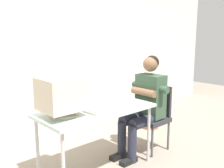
# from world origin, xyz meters

# --- Properties ---
(wall_back) EXTENTS (8.00, 0.10, 3.00)m
(wall_back) POSITION_xyz_m (0.30, 1.40, 1.50)
(wall_back) COLOR beige
(wall_back) RESTS_ON ground_plane
(desk) EXTENTS (1.33, 0.63, 0.74)m
(desk) POSITION_xyz_m (0.00, 0.00, 0.68)
(desk) COLOR #B7B7BC
(desk) RESTS_ON ground_plane
(crt_monitor) EXTENTS (0.42, 0.39, 0.40)m
(crt_monitor) POSITION_xyz_m (-0.43, 0.02, 0.97)
(crt_monitor) COLOR beige
(crt_monitor) RESTS_ON desk
(keyboard) EXTENTS (0.21, 0.48, 0.03)m
(keyboard) POSITION_xyz_m (-0.12, 0.02, 0.76)
(keyboard) COLOR beige
(keyboard) RESTS_ON desk
(office_chair) EXTENTS (0.40, 0.40, 0.87)m
(office_chair) POSITION_xyz_m (0.96, -0.05, 0.49)
(office_chair) COLOR #4C4C51
(office_chair) RESTS_ON ground_plane
(person_seated) EXTENTS (0.73, 0.56, 1.29)m
(person_seated) POSITION_xyz_m (0.77, -0.05, 0.69)
(person_seated) COLOR #334C38
(person_seated) RESTS_ON ground_plane
(potted_plant) EXTENTS (0.67, 0.59, 0.83)m
(potted_plant) POSITION_xyz_m (1.55, 0.50, 0.32)
(potted_plant) COLOR #9E6647
(potted_plant) RESTS_ON ground_plane
(desk_mug) EXTENTS (0.07, 0.08, 0.11)m
(desk_mug) POSITION_xyz_m (-0.12, 0.24, 0.80)
(desk_mug) COLOR red
(desk_mug) RESTS_ON desk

